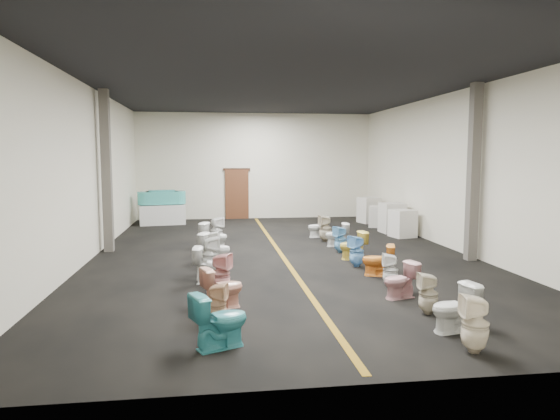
{
  "coord_description": "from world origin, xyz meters",
  "views": [
    {
      "loc": [
        -1.83,
        -13.41,
        2.67
      ],
      "look_at": [
        0.12,
        1.0,
        1.1
      ],
      "focal_mm": 32.0,
      "sensor_mm": 36.0,
      "label": 1
    }
  ],
  "objects_px": {
    "toilet_left_9": "(217,231)",
    "toilet_right_4": "(390,270)",
    "toilet_right_8": "(340,239)",
    "toilet_right_9": "(337,235)",
    "toilet_left_0": "(220,320)",
    "appliance_crate_b": "(392,218)",
    "appliance_crate_c": "(379,217)",
    "toilet_left_5": "(211,255)",
    "toilet_right_1": "(454,308)",
    "toilet_left_3": "(221,274)",
    "display_table": "(162,215)",
    "appliance_crate_d": "(369,210)",
    "toilet_left_1": "(217,305)",
    "bathtub": "(162,197)",
    "toilet_left_8": "(214,236)",
    "toilet_left_2": "(223,288)",
    "toilet_right_6": "(357,251)",
    "toilet_right_10": "(325,228)",
    "toilet_left_7": "(213,244)",
    "toilet_right_0": "(475,324)",
    "toilet_right_11": "(318,227)",
    "toilet_right_5": "(378,260)",
    "toilet_right_7": "(353,245)",
    "toilet_right_3": "(400,280)",
    "toilet_left_4": "(212,265)",
    "toilet_right_2": "(428,294)",
    "toilet_left_6": "(215,249)"
  },
  "relations": [
    {
      "from": "toilet_left_9",
      "to": "toilet_right_1",
      "type": "bearing_deg",
      "value": -178.48
    },
    {
      "from": "bathtub",
      "to": "appliance_crate_c",
      "type": "relative_size",
      "value": 2.34
    },
    {
      "from": "toilet_right_2",
      "to": "toilet_right_10",
      "type": "xyz_separation_m",
      "value": [
        -0.1,
        7.36,
        0.06
      ]
    },
    {
      "from": "toilet_right_1",
      "to": "toilet_right_10",
      "type": "relative_size",
      "value": 0.89
    },
    {
      "from": "toilet_right_8",
      "to": "toilet_right_9",
      "type": "xyz_separation_m",
      "value": [
        0.14,
        0.97,
        -0.02
      ]
    },
    {
      "from": "toilet_right_6",
      "to": "toilet_left_3",
      "type": "bearing_deg",
      "value": -82.77
    },
    {
      "from": "toilet_left_2",
      "to": "toilet_left_1",
      "type": "bearing_deg",
      "value": 153.18
    },
    {
      "from": "toilet_right_5",
      "to": "toilet_right_7",
      "type": "relative_size",
      "value": 0.99
    },
    {
      "from": "toilet_right_1",
      "to": "toilet_right_10",
      "type": "height_order",
      "value": "toilet_right_10"
    },
    {
      "from": "toilet_left_0",
      "to": "toilet_left_4",
      "type": "relative_size",
      "value": 1.03
    },
    {
      "from": "appliance_crate_d",
      "to": "toilet_left_8",
      "type": "xyz_separation_m",
      "value": [
        -6.21,
        -5.15,
        -0.12
      ]
    },
    {
      "from": "toilet_left_0",
      "to": "toilet_left_3",
      "type": "bearing_deg",
      "value": -25.07
    },
    {
      "from": "toilet_left_3",
      "to": "toilet_right_4",
      "type": "height_order",
      "value": "toilet_left_3"
    },
    {
      "from": "appliance_crate_b",
      "to": "toilet_right_1",
      "type": "distance_m",
      "value": 10.06
    },
    {
      "from": "bathtub",
      "to": "toilet_left_7",
      "type": "bearing_deg",
      "value": -84.57
    },
    {
      "from": "toilet_right_9",
      "to": "display_table",
      "type": "bearing_deg",
      "value": -135.7
    },
    {
      "from": "toilet_left_9",
      "to": "appliance_crate_b",
      "type": "bearing_deg",
      "value": -97.25
    },
    {
      "from": "toilet_right_7",
      "to": "toilet_right_1",
      "type": "bearing_deg",
      "value": -8.58
    },
    {
      "from": "toilet_right_8",
      "to": "toilet_right_6",
      "type": "bearing_deg",
      "value": -20.8
    },
    {
      "from": "appliance_crate_b",
      "to": "appliance_crate_c",
      "type": "height_order",
      "value": "appliance_crate_b"
    },
    {
      "from": "display_table",
      "to": "toilet_right_8",
      "type": "xyz_separation_m",
      "value": [
        5.48,
        -6.64,
        -0.01
      ]
    },
    {
      "from": "toilet_right_4",
      "to": "appliance_crate_b",
      "type": "bearing_deg",
      "value": 170.24
    },
    {
      "from": "toilet_left_5",
      "to": "toilet_left_0",
      "type": "bearing_deg",
      "value": 172.27
    },
    {
      "from": "display_table",
      "to": "toilet_right_6",
      "type": "height_order",
      "value": "same"
    },
    {
      "from": "toilet_left_0",
      "to": "toilet_left_9",
      "type": "height_order",
      "value": "toilet_left_9"
    },
    {
      "from": "appliance_crate_d",
      "to": "toilet_left_1",
      "type": "distance_m",
      "value": 13.13
    },
    {
      "from": "toilet_left_7",
      "to": "toilet_right_5",
      "type": "xyz_separation_m",
      "value": [
        3.65,
        -2.65,
        0.02
      ]
    },
    {
      "from": "toilet_right_9",
      "to": "toilet_left_3",
      "type": "bearing_deg",
      "value": -36.58
    },
    {
      "from": "appliance_crate_d",
      "to": "toilet_right_1",
      "type": "xyz_separation_m",
      "value": [
        -2.61,
        -12.36,
        -0.14
      ]
    },
    {
      "from": "toilet_left_3",
      "to": "toilet_left_9",
      "type": "distance_m",
      "value": 5.57
    },
    {
      "from": "display_table",
      "to": "toilet_left_3",
      "type": "xyz_separation_m",
      "value": [
        2.12,
        -10.48,
        0.02
      ]
    },
    {
      "from": "toilet_right_0",
      "to": "toilet_right_11",
      "type": "bearing_deg",
      "value": -171.02
    },
    {
      "from": "toilet_left_5",
      "to": "toilet_right_5",
      "type": "distance_m",
      "value": 3.8
    },
    {
      "from": "bathtub",
      "to": "toilet_left_2",
      "type": "height_order",
      "value": "bathtub"
    },
    {
      "from": "toilet_left_2",
      "to": "toilet_right_6",
      "type": "height_order",
      "value": "toilet_right_6"
    },
    {
      "from": "toilet_left_3",
      "to": "toilet_left_5",
      "type": "relative_size",
      "value": 0.97
    },
    {
      "from": "toilet_left_4",
      "to": "toilet_left_1",
      "type": "bearing_deg",
      "value": -171.95
    },
    {
      "from": "toilet_right_3",
      "to": "toilet_right_4",
      "type": "height_order",
      "value": "toilet_right_4"
    },
    {
      "from": "toilet_right_4",
      "to": "toilet_left_7",
      "type": "bearing_deg",
      "value": -124.15
    },
    {
      "from": "toilet_left_9",
      "to": "toilet_right_4",
      "type": "distance_m",
      "value": 6.46
    },
    {
      "from": "bathtub",
      "to": "toilet_left_8",
      "type": "xyz_separation_m",
      "value": [
        2.01,
        -5.81,
        -0.67
      ]
    },
    {
      "from": "toilet_right_9",
      "to": "appliance_crate_b",
      "type": "bearing_deg",
      "value": 131.92
    },
    {
      "from": "display_table",
      "to": "toilet_right_10",
      "type": "bearing_deg",
      "value": -41.28
    },
    {
      "from": "toilet_right_7",
      "to": "toilet_left_0",
      "type": "bearing_deg",
      "value": -40.87
    },
    {
      "from": "bathtub",
      "to": "toilet_left_8",
      "type": "relative_size",
      "value": 2.33
    },
    {
      "from": "bathtub",
      "to": "appliance_crate_d",
      "type": "relative_size",
      "value": 1.8
    },
    {
      "from": "appliance_crate_b",
      "to": "display_table",
      "type": "bearing_deg",
      "value": 158.05
    },
    {
      "from": "toilet_left_6",
      "to": "toilet_left_7",
      "type": "distance_m",
      "value": 0.95
    },
    {
      "from": "toilet_left_2",
      "to": "appliance_crate_b",
      "type": "bearing_deg",
      "value": -57.26
    },
    {
      "from": "toilet_left_7",
      "to": "toilet_right_2",
      "type": "height_order",
      "value": "toilet_right_2"
    }
  ]
}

